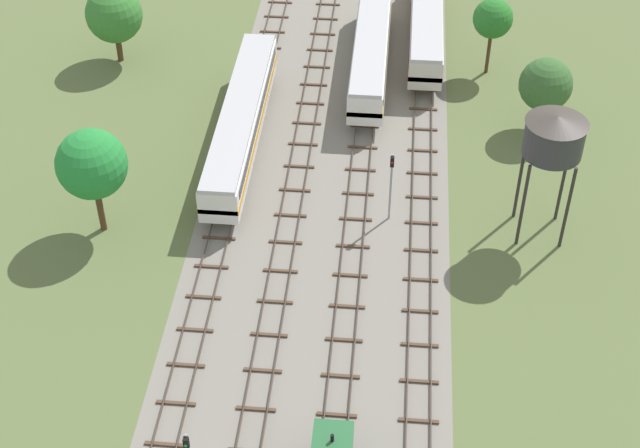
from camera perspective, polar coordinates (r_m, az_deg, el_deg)
name	(u,v)px	position (r m, az deg, el deg)	size (l,w,h in m)	color
ground_plane	(324,214)	(70.24, 0.22, 0.63)	(480.00, 480.00, 0.00)	#5B6B3D
ballast_bed	(324,214)	(70.24, 0.22, 0.63)	(18.50, 176.00, 0.01)	gray
track_far_left	(229,198)	(71.76, -5.49, 1.56)	(2.40, 126.00, 0.29)	#47382D
track_left	(293,202)	(71.12, -1.65, 1.35)	(2.40, 126.00, 0.29)	#47382D
track_centre_left	(357,205)	(70.80, 2.24, 1.12)	(2.40, 126.00, 0.29)	#47382D
track_centre	(422,209)	(70.82, 6.15, 0.89)	(2.40, 126.00, 0.29)	#47382D
passenger_coach_far_left_midfar	(241,120)	(75.66, -4.76, 6.27)	(2.96, 22.00, 3.80)	white
diesel_railcar_centre_left_far	(371,48)	(85.02, 3.07, 10.54)	(2.96, 20.50, 3.80)	white
diesel_railcar_centre_farther	(426,19)	(90.08, 6.40, 12.18)	(2.96, 20.50, 3.80)	beige
water_tower	(554,137)	(65.52, 13.92, 5.12)	(4.26, 4.26, 9.98)	#2D2826
signal_post_near	(391,179)	(67.66, 4.30, 2.70)	(0.28, 0.47, 5.83)	gray
lineside_tree_0	(114,14)	(87.84, -12.29, 12.22)	(5.07, 5.07, 7.18)	#4C331E
lineside_tree_2	(92,164)	(67.12, -13.58, 3.51)	(5.00, 5.00, 8.38)	#4C331E
lineside_tree_3	(546,85)	(78.67, 13.42, 8.15)	(4.32, 4.32, 6.46)	#4C331E
lineside_tree_4	(493,19)	(85.06, 10.36, 12.05)	(3.48, 3.48, 7.11)	#4C331E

